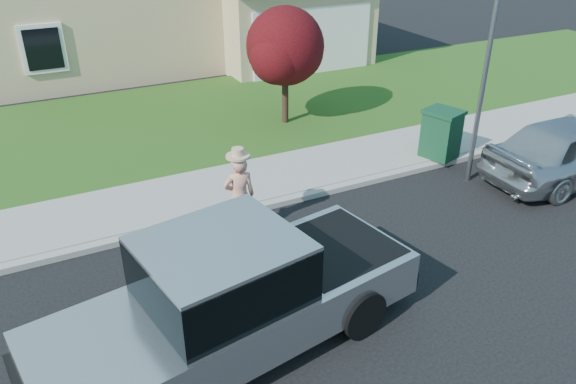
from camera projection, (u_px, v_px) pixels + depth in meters
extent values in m
plane|color=black|center=(287.00, 300.00, 9.09)|extent=(80.00, 80.00, 0.00)
cube|color=gray|center=(268.00, 205.00, 11.75)|extent=(40.00, 0.20, 0.12)
cube|color=gray|center=(248.00, 183.00, 12.61)|extent=(40.00, 2.00, 0.15)
cube|color=#245117|center=(187.00, 120.00, 16.17)|extent=(40.00, 7.00, 0.10)
cube|color=tan|center=(276.00, 16.00, 21.96)|extent=(5.50, 6.00, 3.20)
cube|color=white|center=(313.00, 41.00, 19.74)|extent=(4.60, 0.12, 2.30)
cube|color=black|center=(43.00, 49.00, 17.29)|extent=(1.30, 0.10, 1.50)
cylinder|color=black|center=(90.00, 342.00, 7.69)|extent=(0.81, 0.41, 0.77)
cylinder|color=black|center=(361.00, 313.00, 8.23)|extent=(0.81, 0.41, 0.77)
cylinder|color=black|center=(289.00, 258.00, 9.48)|extent=(0.81, 0.41, 0.77)
cube|color=#ACAEB3|center=(233.00, 310.00, 7.87)|extent=(5.72, 2.83, 0.69)
cube|color=black|center=(222.00, 271.00, 7.45)|extent=(2.29, 2.10, 0.82)
cube|color=#ACAEB3|center=(220.00, 244.00, 7.25)|extent=(2.29, 2.10, 0.08)
cube|color=black|center=(333.00, 247.00, 8.67)|extent=(1.98, 1.90, 0.06)
cube|color=black|center=(375.00, 254.00, 9.40)|extent=(0.42, 1.82, 0.24)
cube|color=black|center=(136.00, 260.00, 7.83)|extent=(0.15, 0.23, 0.17)
imported|color=tan|center=(240.00, 197.00, 10.48)|extent=(0.65, 0.47, 1.64)
cylinder|color=tan|center=(238.00, 156.00, 10.08)|extent=(0.44, 0.44, 0.04)
cylinder|color=tan|center=(238.00, 152.00, 10.05)|extent=(0.22, 0.22, 0.15)
imported|color=#AEB1B6|center=(574.00, 149.00, 12.62)|extent=(4.39, 1.83, 1.49)
cylinder|color=black|center=(285.00, 97.00, 15.60)|extent=(0.18, 0.18, 1.46)
sphere|color=#450E11|center=(285.00, 46.00, 14.93)|extent=(2.09, 2.09, 2.09)
sphere|color=#450E11|center=(295.00, 52.00, 15.46)|extent=(1.55, 1.55, 1.55)
sphere|color=#450E11|center=(277.00, 57.00, 14.66)|extent=(1.46, 1.46, 1.46)
cube|color=#0F3821|center=(441.00, 135.00, 13.46)|extent=(0.86, 0.93, 1.09)
cube|color=#0F3821|center=(444.00, 112.00, 13.18)|extent=(0.95, 1.02, 0.09)
cylinder|color=slate|center=(483.00, 87.00, 11.87)|extent=(0.11, 0.11, 4.41)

